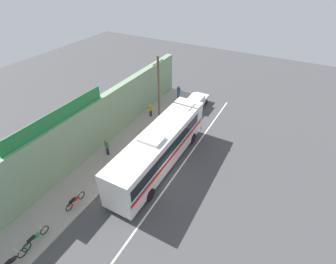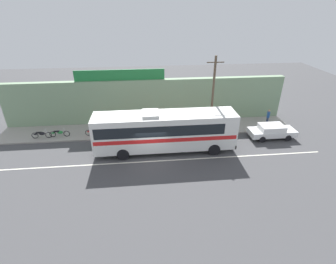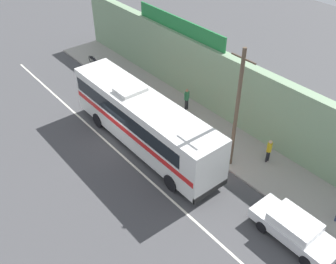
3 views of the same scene
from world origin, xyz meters
TOP-DOWN VIEW (x-y plane):
  - ground_plane at (0.00, 0.00)m, footprint 70.00×70.00m
  - sidewalk_slab at (0.00, 5.20)m, footprint 30.00×3.60m
  - storefront_facade at (0.00, 7.35)m, footprint 30.00×0.70m
  - storefront_billboard at (-2.76, 7.35)m, footprint 9.21×0.12m
  - road_center_stripe at (0.00, -0.80)m, footprint 30.00×0.14m
  - intercity_bus at (1.22, 0.93)m, footprint 12.36×2.68m
  - parked_car at (11.97, 2.23)m, footprint 4.48×1.86m
  - utility_pole at (6.19, 3.87)m, footprint 1.60×0.22m
  - motorcycle_red at (-8.86, 4.26)m, footprint 1.95×0.56m
  - motorcycle_orange at (-5.49, 4.23)m, footprint 1.83×0.56m
  - motorcycle_purple at (-10.53, 4.17)m, footprint 1.90×0.56m
  - pedestrian_far_right at (7.51, 5.77)m, footprint 0.30×0.48m
  - pedestrian_far_left at (0.02, 5.75)m, footprint 0.30×0.48m
  - pedestrian_near_shop at (12.79, 4.90)m, footprint 0.30×0.48m

SIDE VIEW (x-z plane):
  - ground_plane at x=0.00m, z-range 0.00..0.00m
  - road_center_stripe at x=0.00m, z-range 0.00..0.01m
  - sidewalk_slab at x=0.00m, z-range 0.00..0.14m
  - motorcycle_red at x=-8.86m, z-range 0.09..1.04m
  - motorcycle_orange at x=-5.49m, z-range 0.09..1.04m
  - motorcycle_purple at x=-10.53m, z-range 0.09..1.04m
  - parked_car at x=11.97m, z-range 0.05..1.42m
  - pedestrian_far_right at x=7.51m, z-range 0.27..1.88m
  - pedestrian_far_left at x=0.02m, z-range 0.28..1.98m
  - pedestrian_near_shop at x=12.79m, z-range 0.29..2.01m
  - intercity_bus at x=1.22m, z-range 0.18..3.96m
  - storefront_facade at x=0.00m, z-range 0.00..4.80m
  - utility_pole at x=6.19m, z-range 0.27..7.91m
  - storefront_billboard at x=-2.76m, z-range 4.80..5.90m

